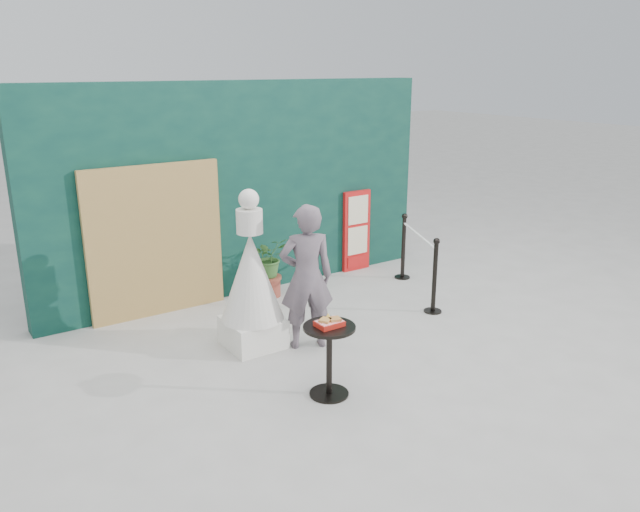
# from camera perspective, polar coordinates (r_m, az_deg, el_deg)

# --- Properties ---
(ground) EXTENTS (60.00, 60.00, 0.00)m
(ground) POSITION_cam_1_polar(r_m,az_deg,el_deg) (6.96, 5.65, -10.32)
(ground) COLOR #ADAAA5
(ground) RESTS_ON ground
(back_wall) EXTENTS (6.00, 0.30, 3.00)m
(back_wall) POSITION_cam_1_polar(r_m,az_deg,el_deg) (8.98, -7.04, 6.07)
(back_wall) COLOR #0A2D29
(back_wall) RESTS_ON ground
(bamboo_fence) EXTENTS (1.80, 0.08, 2.00)m
(bamboo_fence) POSITION_cam_1_polar(r_m,az_deg,el_deg) (8.37, -14.78, 1.31)
(bamboo_fence) COLOR tan
(bamboo_fence) RESTS_ON ground
(woman) EXTENTS (0.73, 0.61, 1.72)m
(woman) POSITION_cam_1_polar(r_m,az_deg,el_deg) (7.17, -1.24, -1.94)
(woman) COLOR #685962
(woman) RESTS_ON ground
(menu_board) EXTENTS (0.50, 0.07, 1.30)m
(menu_board) POSITION_cam_1_polar(r_m,az_deg,el_deg) (10.01, 3.37, 2.30)
(menu_board) COLOR red
(menu_board) RESTS_ON ground
(statue) EXTENTS (0.74, 0.74, 1.88)m
(statue) POSITION_cam_1_polar(r_m,az_deg,el_deg) (7.24, -6.27, -2.59)
(statue) COLOR white
(statue) RESTS_ON ground
(cafe_table) EXTENTS (0.52, 0.52, 0.75)m
(cafe_table) POSITION_cam_1_polar(r_m,az_deg,el_deg) (6.23, 0.85, -8.54)
(cafe_table) COLOR black
(cafe_table) RESTS_ON ground
(food_basket) EXTENTS (0.26, 0.19, 0.11)m
(food_basket) POSITION_cam_1_polar(r_m,az_deg,el_deg) (6.11, 0.87, -6.08)
(food_basket) COLOR red
(food_basket) RESTS_ON cafe_table
(planter) EXTENTS (0.51, 0.44, 0.87)m
(planter) POSITION_cam_1_polar(r_m,az_deg,el_deg) (8.89, -4.67, -0.60)
(planter) COLOR brown
(planter) RESTS_ON ground
(stanchion_barrier) EXTENTS (0.84, 1.54, 1.03)m
(stanchion_barrier) POSITION_cam_1_polar(r_m,az_deg,el_deg) (9.06, 8.93, -0.47)
(stanchion_barrier) COLOR black
(stanchion_barrier) RESTS_ON ground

